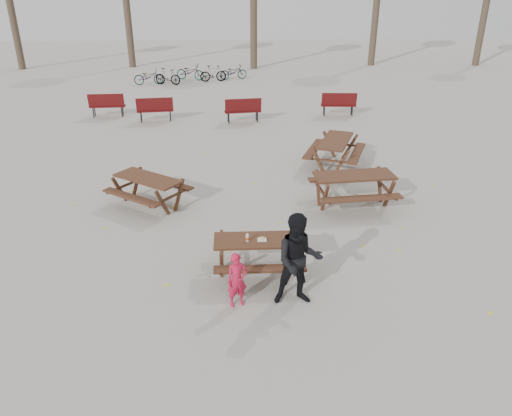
{
  "coord_description": "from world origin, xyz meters",
  "views": [
    {
      "loc": [
        -0.48,
        -8.81,
        5.63
      ],
      "look_at": [
        0.0,
        1.0,
        1.0
      ],
      "focal_mm": 35.0,
      "sensor_mm": 36.0,
      "label": 1
    }
  ],
  "objects_px": {
    "main_picnic_table": "(258,247)",
    "soda_bottle": "(247,238)",
    "picnic_table_north": "(149,192)",
    "child": "(237,280)",
    "food_tray": "(262,240)",
    "picnic_table_east": "(353,190)",
    "picnic_table_far": "(335,153)",
    "adult": "(299,260)"
  },
  "relations": [
    {
      "from": "food_tray",
      "to": "adult",
      "type": "distance_m",
      "value": 1.18
    },
    {
      "from": "child",
      "to": "adult",
      "type": "bearing_deg",
      "value": -17.95
    },
    {
      "from": "picnic_table_north",
      "to": "picnic_table_far",
      "type": "xyz_separation_m",
      "value": [
        5.49,
        2.73,
        0.04
      ]
    },
    {
      "from": "adult",
      "to": "food_tray",
      "type": "bearing_deg",
      "value": 120.28
    },
    {
      "from": "soda_bottle",
      "to": "picnic_table_far",
      "type": "relative_size",
      "value": 0.08
    },
    {
      "from": "food_tray",
      "to": "picnic_table_north",
      "type": "relative_size",
      "value": 0.1
    },
    {
      "from": "food_tray",
      "to": "child",
      "type": "xyz_separation_m",
      "value": [
        -0.52,
        -1.04,
        -0.25
      ]
    },
    {
      "from": "picnic_table_east",
      "to": "food_tray",
      "type": "bearing_deg",
      "value": -134.61
    },
    {
      "from": "adult",
      "to": "picnic_table_far",
      "type": "distance_m",
      "value": 7.53
    },
    {
      "from": "child",
      "to": "picnic_table_far",
      "type": "height_order",
      "value": "child"
    },
    {
      "from": "soda_bottle",
      "to": "adult",
      "type": "distance_m",
      "value": 1.34
    },
    {
      "from": "main_picnic_table",
      "to": "picnic_table_east",
      "type": "xyz_separation_m",
      "value": [
        2.67,
        3.15,
        -0.14
      ]
    },
    {
      "from": "adult",
      "to": "picnic_table_north",
      "type": "bearing_deg",
      "value": 126.19
    },
    {
      "from": "soda_bottle",
      "to": "picnic_table_north",
      "type": "distance_m",
      "value": 4.32
    },
    {
      "from": "food_tray",
      "to": "picnic_table_east",
      "type": "bearing_deg",
      "value": 50.93
    },
    {
      "from": "main_picnic_table",
      "to": "child",
      "type": "height_order",
      "value": "child"
    },
    {
      "from": "picnic_table_far",
      "to": "child",
      "type": "bearing_deg",
      "value": 177.67
    },
    {
      "from": "food_tray",
      "to": "picnic_table_far",
      "type": "bearing_deg",
      "value": 66.53
    },
    {
      "from": "food_tray",
      "to": "picnic_table_north",
      "type": "bearing_deg",
      "value": 128.64
    },
    {
      "from": "main_picnic_table",
      "to": "picnic_table_north",
      "type": "xyz_separation_m",
      "value": [
        -2.72,
        3.42,
        -0.18
      ]
    },
    {
      "from": "food_tray",
      "to": "adult",
      "type": "relative_size",
      "value": 0.1
    },
    {
      "from": "food_tray",
      "to": "picnic_table_east",
      "type": "relative_size",
      "value": 0.09
    },
    {
      "from": "picnic_table_north",
      "to": "soda_bottle",
      "type": "bearing_deg",
      "value": -17.98
    },
    {
      "from": "adult",
      "to": "picnic_table_north",
      "type": "xyz_separation_m",
      "value": [
        -3.39,
        4.49,
        -0.51
      ]
    },
    {
      "from": "soda_bottle",
      "to": "picnic_table_east",
      "type": "distance_m",
      "value": 4.35
    },
    {
      "from": "food_tray",
      "to": "picnic_table_north",
      "type": "distance_m",
      "value": 4.48
    },
    {
      "from": "food_tray",
      "to": "picnic_table_north",
      "type": "height_order",
      "value": "food_tray"
    },
    {
      "from": "main_picnic_table",
      "to": "adult",
      "type": "relative_size",
      "value": 0.99
    },
    {
      "from": "picnic_table_north",
      "to": "picnic_table_east",
      "type": "bearing_deg",
      "value": 33.59
    },
    {
      "from": "picnic_table_far",
      "to": "food_tray",
      "type": "bearing_deg",
      "value": 178.1
    },
    {
      "from": "adult",
      "to": "main_picnic_table",
      "type": "bearing_deg",
      "value": 121.44
    },
    {
      "from": "picnic_table_north",
      "to": "picnic_table_far",
      "type": "distance_m",
      "value": 6.13
    },
    {
      "from": "picnic_table_far",
      "to": "picnic_table_east",
      "type": "bearing_deg",
      "value": -160.23
    },
    {
      "from": "soda_bottle",
      "to": "adult",
      "type": "relative_size",
      "value": 0.09
    },
    {
      "from": "child",
      "to": "adult",
      "type": "height_order",
      "value": "adult"
    },
    {
      "from": "child",
      "to": "food_tray",
      "type": "bearing_deg",
      "value": 43.58
    },
    {
      "from": "soda_bottle",
      "to": "picnic_table_north",
      "type": "relative_size",
      "value": 0.09
    },
    {
      "from": "main_picnic_table",
      "to": "soda_bottle",
      "type": "relative_size",
      "value": 10.59
    },
    {
      "from": "soda_bottle",
      "to": "picnic_table_north",
      "type": "height_order",
      "value": "soda_bottle"
    },
    {
      "from": "child",
      "to": "main_picnic_table",
      "type": "bearing_deg",
      "value": 47.82
    },
    {
      "from": "main_picnic_table",
      "to": "food_tray",
      "type": "xyz_separation_m",
      "value": [
        0.07,
        -0.06,
        0.21
      ]
    },
    {
      "from": "food_tray",
      "to": "soda_bottle",
      "type": "distance_m",
      "value": 0.3
    }
  ]
}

